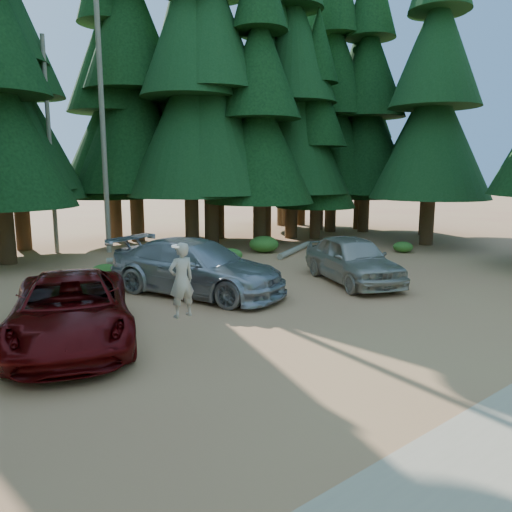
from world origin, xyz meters
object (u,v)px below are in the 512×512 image
(silver_minivan_right, at_px, (353,259))
(log_right, at_px, (295,250))
(frisbee_player, at_px, (181,280))
(log_mid, at_px, (150,261))
(silver_minivan_center, at_px, (197,267))
(log_left, at_px, (100,272))
(red_pickup, at_px, (71,309))

(silver_minivan_right, xyz_separation_m, log_right, (2.81, 5.94, -0.70))
(frisbee_player, height_order, log_mid, frisbee_player)
(silver_minivan_center, relative_size, silver_minivan_right, 1.23)
(frisbee_player, height_order, log_right, frisbee_player)
(silver_minivan_right, distance_m, log_left, 9.53)
(frisbee_player, xyz_separation_m, log_mid, (3.87, 9.27, -1.35))
(red_pickup, relative_size, log_right, 1.33)
(log_left, bearing_deg, frisbee_player, -124.53)
(red_pickup, relative_size, log_left, 1.46)
(red_pickup, xyz_separation_m, log_right, (12.79, 5.94, -0.66))
(log_left, bearing_deg, log_mid, -6.86)
(red_pickup, height_order, silver_minivan_right, silver_minivan_right)
(red_pickup, relative_size, silver_minivan_right, 1.16)
(log_left, height_order, log_right, log_left)
(log_mid, bearing_deg, silver_minivan_center, -67.88)
(red_pickup, height_order, silver_minivan_center, silver_minivan_center)
(log_left, xyz_separation_m, log_right, (9.42, -0.88, -0.00))
(red_pickup, relative_size, frisbee_player, 3.26)
(red_pickup, height_order, log_mid, red_pickup)
(log_right, bearing_deg, red_pickup, 176.74)
(silver_minivan_right, distance_m, frisbee_player, 8.12)
(log_mid, bearing_deg, log_left, -127.48)
(log_mid, relative_size, log_right, 0.83)
(red_pickup, xyz_separation_m, log_left, (3.36, 6.82, -0.66))
(silver_minivan_center, distance_m, log_mid, 5.77)
(frisbee_player, relative_size, log_right, 0.41)
(silver_minivan_right, height_order, frisbee_player, frisbee_player)
(silver_minivan_right, bearing_deg, log_right, 87.00)
(red_pickup, xyz_separation_m, silver_minivan_right, (9.98, -0.01, 0.04))
(silver_minivan_center, bearing_deg, frisbee_player, -147.65)
(frisbee_player, distance_m, log_right, 13.19)
(silver_minivan_center, height_order, log_left, silver_minivan_center)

